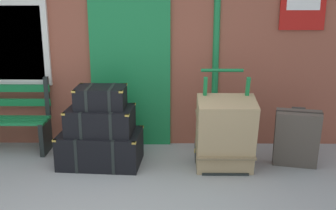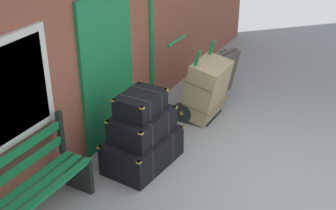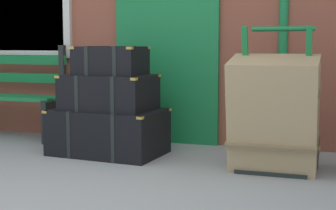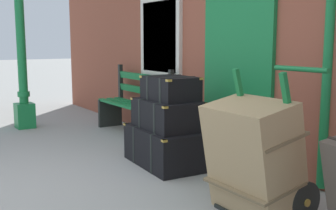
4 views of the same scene
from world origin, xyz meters
name	(u,v)px [view 4 (image 4 of 4)]	position (x,y,z in m)	size (l,w,h in m)	color
ground_plane	(16,199)	(0.00, 0.00, 0.00)	(60.00, 60.00, 0.00)	gray
brick_facade	(239,23)	(0.00, 2.60, 1.60)	(10.40, 0.35, 3.20)	brown
lamp_post	(22,59)	(-3.13, 0.89, 1.11)	(0.28, 0.28, 2.93)	#197A3D
platform_bench	(135,105)	(-1.74, 2.16, 0.44)	(1.60, 0.43, 1.01)	#197A3D
steamer_trunk_base	(167,146)	(-0.16, 1.71, 0.21)	(1.06, 0.72, 0.43)	black
steamer_trunk_middle	(168,114)	(-0.15, 1.71, 0.58)	(0.84, 0.60, 0.33)	black
steamer_trunk_top	(170,88)	(-0.14, 1.73, 0.87)	(0.62, 0.46, 0.27)	black
porters_trolley	(268,178)	(1.38, 1.69, 0.27)	(0.71, 0.69, 1.18)	black
large_brown_trunk	(253,158)	(1.38, 1.51, 0.47)	(0.70, 0.59, 0.94)	tan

